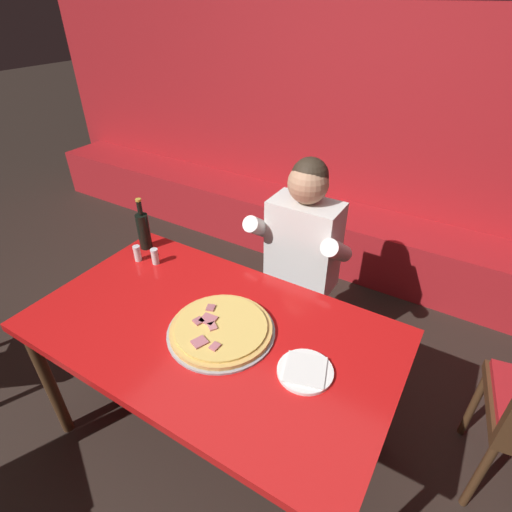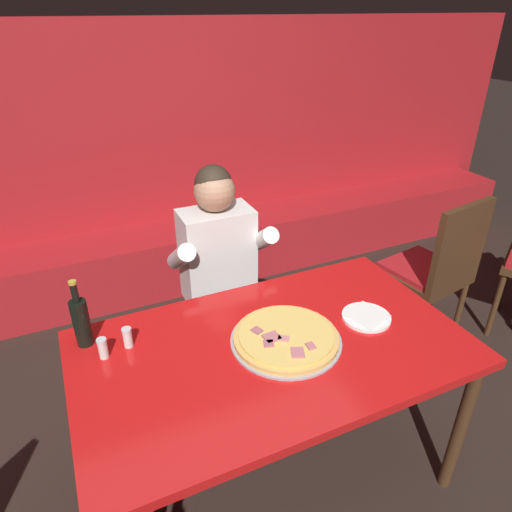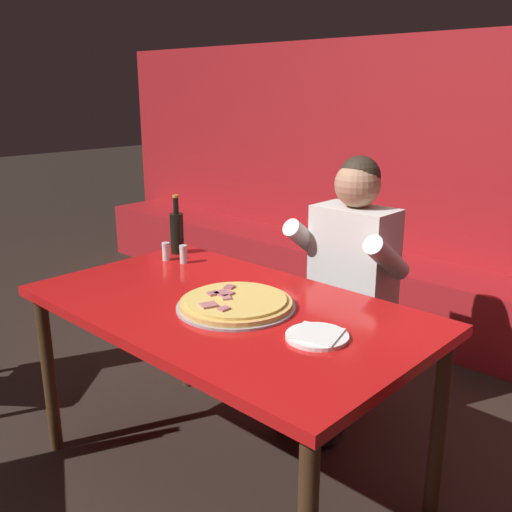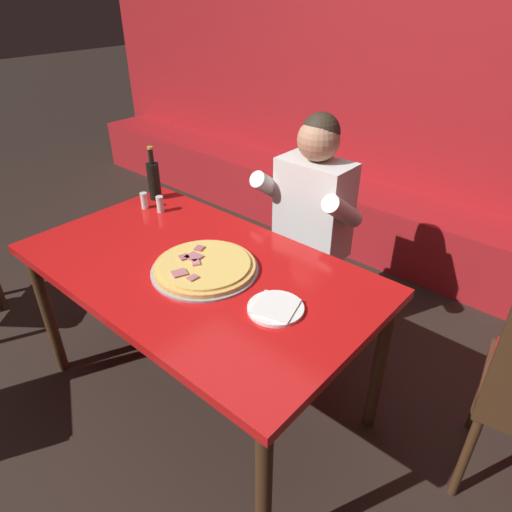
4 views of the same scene
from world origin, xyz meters
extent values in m
plane|color=black|center=(0.00, 0.00, 0.00)|extent=(24.00, 24.00, 0.00)
cube|color=#A3191E|center=(0.00, 2.18, 0.95)|extent=(6.80, 0.16, 1.90)
cube|color=#A3191E|center=(0.00, 1.86, 0.23)|extent=(6.46, 0.48, 0.46)
cylinder|color=#422816|center=(-0.71, -0.39, 0.37)|extent=(0.06, 0.06, 0.74)
cylinder|color=#422816|center=(-0.71, 0.39, 0.37)|extent=(0.06, 0.06, 0.74)
cylinder|color=#422816|center=(0.71, 0.39, 0.37)|extent=(0.06, 0.06, 0.74)
cube|color=red|center=(0.00, 0.00, 0.76)|extent=(1.55, 0.90, 0.04)
cylinder|color=#9E9EA3|center=(0.06, 0.00, 0.78)|extent=(0.45, 0.45, 0.01)
cylinder|color=#DBA856|center=(0.06, 0.00, 0.79)|extent=(0.42, 0.42, 0.02)
cylinder|color=#E5BC5B|center=(0.06, 0.00, 0.81)|extent=(0.38, 0.38, 0.01)
cube|color=#A85B66|center=(-0.04, -0.03, 0.82)|extent=(0.05, 0.05, 0.01)
cube|color=#A85B66|center=(-0.04, 0.06, 0.82)|extent=(0.05, 0.05, 0.01)
cube|color=#B76670|center=(0.04, -0.12, 0.82)|extent=(0.07, 0.07, 0.01)
cube|color=#B76670|center=(-0.01, 0.00, 0.82)|extent=(0.07, 0.06, 0.01)
cube|color=#C6757A|center=(0.03, -0.03, 0.82)|extent=(0.05, 0.05, 0.01)
cube|color=#B76670|center=(0.11, -0.11, 0.82)|extent=(0.03, 0.04, 0.01)
cylinder|color=white|center=(0.44, -0.01, 0.78)|extent=(0.21, 0.21, 0.01)
cube|color=white|center=(0.44, -0.01, 0.79)|extent=(0.19, 0.19, 0.01)
cylinder|color=black|center=(-0.68, 0.32, 0.88)|extent=(0.07, 0.07, 0.20)
cylinder|color=black|center=(-0.68, 0.32, 1.02)|extent=(0.03, 0.03, 0.08)
cylinder|color=#B29933|center=(-0.68, 0.32, 1.06)|extent=(0.03, 0.03, 0.01)
cylinder|color=silver|center=(-0.62, 0.21, 0.81)|extent=(0.04, 0.04, 0.07)
cylinder|color=#28231E|center=(-0.62, 0.21, 0.80)|extent=(0.03, 0.03, 0.04)
cylinder|color=silver|center=(-0.62, 0.21, 0.85)|extent=(0.04, 0.04, 0.01)
cylinder|color=silver|center=(-0.52, 0.23, 0.81)|extent=(0.04, 0.04, 0.07)
cylinder|color=silver|center=(-0.52, 0.23, 0.80)|extent=(0.03, 0.03, 0.04)
cylinder|color=silver|center=(-0.52, 0.23, 0.85)|extent=(0.04, 0.04, 0.01)
ellipsoid|color=black|center=(-0.05, 0.49, 0.04)|extent=(0.11, 0.24, 0.09)
ellipsoid|color=black|center=(0.15, 0.49, 0.04)|extent=(0.11, 0.24, 0.09)
cylinder|color=#282833|center=(-0.05, 0.49, 0.23)|extent=(0.11, 0.11, 0.43)
cylinder|color=#282833|center=(0.15, 0.49, 0.23)|extent=(0.11, 0.11, 0.43)
cube|color=#282833|center=(0.05, 0.59, 0.51)|extent=(0.34, 0.40, 0.12)
cube|color=silver|center=(0.05, 0.79, 0.78)|extent=(0.38, 0.22, 0.52)
cylinder|color=silver|center=(-0.17, 0.71, 0.86)|extent=(0.09, 0.30, 0.25)
cylinder|color=silver|center=(0.27, 0.71, 0.86)|extent=(0.09, 0.30, 0.25)
sphere|color=tan|center=(0.05, 0.79, 1.15)|extent=(0.21, 0.21, 0.21)
sphere|color=#2D2319|center=(0.05, 0.80, 1.18)|extent=(0.19, 0.19, 0.19)
cylinder|color=#422816|center=(1.09, 0.68, 0.23)|extent=(0.04, 0.04, 0.47)
cylinder|color=#422816|center=(1.15, 0.31, 0.23)|extent=(0.04, 0.04, 0.47)
camera|label=1|loc=(0.80, -0.95, 1.96)|focal=28.00mm
camera|label=2|loc=(-0.65, -1.26, 1.96)|focal=32.00mm
camera|label=3|loc=(1.47, -1.40, 1.57)|focal=40.00mm
camera|label=4|loc=(1.26, -1.05, 1.82)|focal=32.00mm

